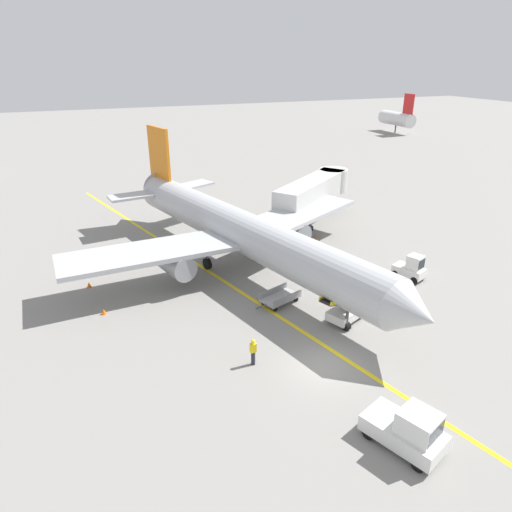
% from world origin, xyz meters
% --- Properties ---
extents(ground_plane, '(300.00, 300.00, 0.00)m').
position_xyz_m(ground_plane, '(0.00, 0.00, 0.00)').
color(ground_plane, gray).
extents(taxi_line_yellow, '(21.77, 77.14, 0.01)m').
position_xyz_m(taxi_line_yellow, '(0.14, 5.00, 0.00)').
color(taxi_line_yellow, yellow).
rests_on(taxi_line_yellow, ground).
extents(airliner, '(27.83, 34.76, 10.10)m').
position_xyz_m(airliner, '(-0.01, 14.42, 3.42)').
color(airliner, '#B2B5BA').
rests_on(airliner, ground).
extents(jet_bridge, '(11.76, 9.63, 4.85)m').
position_xyz_m(jet_bridge, '(11.73, 22.52, 3.54)').
color(jet_bridge, beige).
rests_on(jet_bridge, ground).
extents(pushback_tug, '(3.09, 4.05, 2.20)m').
position_xyz_m(pushback_tug, '(0.48, -6.59, 0.99)').
color(pushback_tug, silver).
rests_on(pushback_tug, ground).
extents(baggage_tug_near_wing, '(2.10, 2.71, 2.10)m').
position_xyz_m(baggage_tug_near_wing, '(12.00, 7.33, 0.93)').
color(baggage_tug_near_wing, silver).
rests_on(baggage_tug_near_wing, ground).
extents(belt_loader_forward_hold, '(5.10, 3.09, 2.59)m').
position_xyz_m(belt_loader_forward_hold, '(4.22, 4.00, 0.78)').
color(belt_loader_forward_hold, silver).
rests_on(belt_loader_forward_hold, ground).
extents(baggage_cart_loaded, '(3.81, 2.41, 0.94)m').
position_xyz_m(baggage_cart_loaded, '(0.69, 7.63, 0.47)').
color(baggage_cart_loaded, '#A5A5A8').
rests_on(baggage_cart_loaded, ground).
extents(ground_crew_marshaller, '(0.36, 0.24, 1.70)m').
position_xyz_m(ground_crew_marshaller, '(-3.74, 1.71, 0.91)').
color(ground_crew_marshaller, '#26262D').
rests_on(ground_crew_marshaller, ground).
extents(safety_cone_nose_left, '(0.36, 0.36, 0.44)m').
position_xyz_m(safety_cone_nose_left, '(-11.95, 15.43, 0.22)').
color(safety_cone_nose_left, orange).
rests_on(safety_cone_nose_left, ground).
extents(safety_cone_nose_right, '(0.36, 0.36, 0.44)m').
position_xyz_m(safety_cone_nose_right, '(-4.36, 19.54, 0.22)').
color(safety_cone_nose_right, orange).
rests_on(safety_cone_nose_right, ground).
extents(safety_cone_wingtip_left, '(0.36, 0.36, 0.44)m').
position_xyz_m(safety_cone_wingtip_left, '(-11.26, 10.81, 0.22)').
color(safety_cone_wingtip_left, orange).
rests_on(safety_cone_wingtip_left, ground).
extents(safety_cone_wingtip_right, '(0.36, 0.36, 0.44)m').
position_xyz_m(safety_cone_wingtip_right, '(8.99, 17.23, 0.22)').
color(safety_cone_wingtip_right, orange).
rests_on(safety_cone_wingtip_right, ground).
extents(distant_aircraft_mid_right, '(3.00, 10.10, 8.80)m').
position_xyz_m(distant_aircraft_mid_right, '(59.18, 70.52, 3.22)').
color(distant_aircraft_mid_right, silver).
rests_on(distant_aircraft_mid_right, ground).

